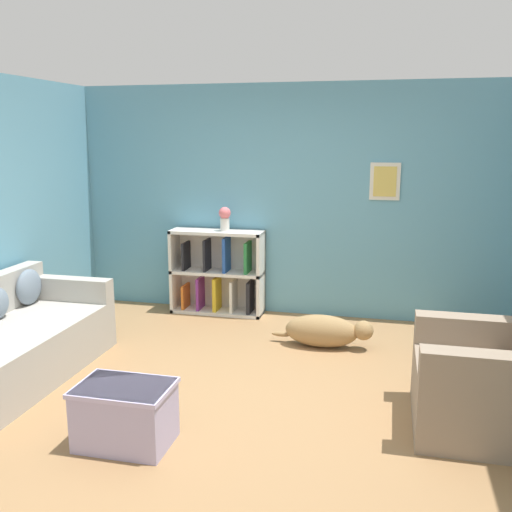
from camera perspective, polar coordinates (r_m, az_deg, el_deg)
name	(u,v)px	position (r m, az deg, el deg)	size (l,w,h in m)	color
ground_plane	(245,394)	(4.71, -1.15, -13.61)	(14.00, 14.00, 0.00)	#997047
wall_back	(294,202)	(6.49, 3.80, 5.46)	(5.60, 0.13, 2.60)	#609EB7
couch	(2,346)	(5.27, -24.10, -8.17)	(0.92, 2.03, 0.85)	#ADA89E
bookshelf	(219,273)	(6.63, -3.74, -1.75)	(1.07, 0.32, 0.97)	silver
recliner_chair	(498,382)	(4.38, 23.09, -11.55)	(1.01, 0.94, 0.99)	gray
coffee_table	(125,413)	(4.03, -12.96, -15.04)	(0.63, 0.44, 0.42)	#ADA3CC
dog	(325,331)	(5.65, 6.92, -7.44)	(1.01, 0.29, 0.32)	#9E7A4C
vase	(225,217)	(6.45, -3.14, 3.87)	(0.14, 0.14, 0.27)	silver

